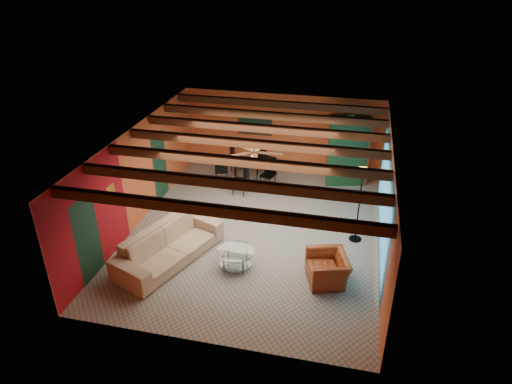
% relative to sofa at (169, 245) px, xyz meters
% --- Properties ---
extents(room, '(6.52, 8.01, 2.71)m').
position_rel_sofa_xyz_m(room, '(1.74, 1.73, 1.94)').
color(room, gray).
rests_on(room, ground).
extents(sofa, '(2.09, 3.09, 0.84)m').
position_rel_sofa_xyz_m(sofa, '(0.00, 0.00, 0.00)').
color(sofa, tan).
rests_on(sofa, ground).
extents(armchair, '(1.14, 1.22, 0.65)m').
position_rel_sofa_xyz_m(armchair, '(3.81, 0.07, -0.10)').
color(armchair, maroon).
rests_on(armchair, ground).
extents(coffee_table, '(0.96, 0.96, 0.47)m').
position_rel_sofa_xyz_m(coffee_table, '(1.64, 0.08, -0.19)').
color(coffee_table, silver).
rests_on(coffee_table, ground).
extents(dining_table, '(2.56, 2.56, 1.05)m').
position_rel_sofa_xyz_m(dining_table, '(0.80, 4.53, 0.10)').
color(dining_table, silver).
rests_on(dining_table, ground).
extents(armoire, '(1.33, 0.89, 2.13)m').
position_rel_sofa_xyz_m(armoire, '(3.94, 5.31, 0.65)').
color(armoire, brown).
rests_on(armoire, ground).
extents(floor_lamp, '(0.52, 0.52, 2.02)m').
position_rel_sofa_xyz_m(floor_lamp, '(4.39, 1.92, 0.59)').
color(floor_lamp, black).
rests_on(floor_lamp, ground).
extents(ceiling_fan, '(1.50, 1.50, 0.44)m').
position_rel_sofa_xyz_m(ceiling_fan, '(1.74, 1.61, 1.94)').
color(ceiling_fan, '#472614').
rests_on(ceiling_fan, ceiling).
extents(painting, '(1.05, 0.03, 0.65)m').
position_rel_sofa_xyz_m(painting, '(0.84, 5.57, 1.23)').
color(painting, black).
rests_on(painting, wall_back).
extents(potted_plant, '(0.54, 0.50, 0.49)m').
position_rel_sofa_xyz_m(potted_plant, '(3.94, 5.31, 1.96)').
color(potted_plant, '#26661E').
rests_on(potted_plant, armoire).
extents(vase, '(0.22, 0.22, 0.21)m').
position_rel_sofa_xyz_m(vase, '(0.80, 4.53, 0.73)').
color(vase, orange).
rests_on(vase, dining_table).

